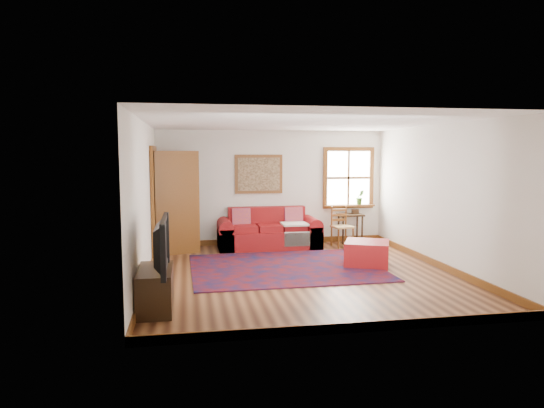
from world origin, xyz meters
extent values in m
plane|color=#3F1F11|center=(0.00, 0.00, 0.00)|extent=(5.50, 5.50, 0.00)
cube|color=silver|center=(0.00, 2.75, 1.25)|extent=(5.00, 0.04, 2.50)
cube|color=silver|center=(0.00, -2.75, 1.25)|extent=(5.00, 0.04, 2.50)
cube|color=silver|center=(-2.50, 0.00, 1.25)|extent=(0.04, 5.50, 2.50)
cube|color=silver|center=(2.50, 0.00, 1.25)|extent=(0.04, 5.50, 2.50)
cube|color=white|center=(0.00, 0.00, 2.50)|extent=(5.00, 5.50, 0.04)
cube|color=brown|center=(0.00, 2.73, 0.06)|extent=(5.00, 0.03, 0.12)
cube|color=brown|center=(-2.48, 0.00, 0.06)|extent=(0.03, 5.50, 0.12)
cube|color=brown|center=(2.48, 0.00, 0.06)|extent=(0.03, 5.50, 0.12)
cube|color=white|center=(1.75, 2.73, 1.45)|extent=(1.00, 0.02, 1.20)
cube|color=brown|center=(1.75, 2.72, 2.09)|extent=(1.18, 0.06, 0.09)
cube|color=brown|center=(1.75, 2.72, 0.80)|extent=(1.18, 0.06, 0.09)
cube|color=brown|center=(1.21, 2.72, 1.45)|extent=(0.09, 0.06, 1.20)
cube|color=brown|center=(2.29, 2.72, 1.45)|extent=(0.09, 0.06, 1.20)
cube|color=brown|center=(1.75, 2.72, 1.45)|extent=(1.00, 0.04, 0.05)
cube|color=brown|center=(1.75, 2.65, 0.83)|extent=(1.15, 0.20, 0.04)
imported|color=#396F27|center=(2.00, 2.63, 1.01)|extent=(0.18, 0.15, 0.33)
cube|color=black|center=(-2.49, 1.60, 1.02)|extent=(0.02, 0.90, 2.05)
cube|color=brown|center=(-2.46, 1.11, 1.02)|extent=(0.06, 0.09, 2.05)
cube|color=brown|center=(-2.46, 2.10, 1.02)|extent=(0.06, 0.09, 2.05)
cube|color=brown|center=(-2.46, 1.60, 2.09)|extent=(0.06, 1.08, 0.09)
cube|color=brown|center=(-2.04, 1.90, 1.02)|extent=(0.86, 0.35, 2.05)
cube|color=silver|center=(-2.04, 1.90, 1.13)|extent=(0.56, 0.22, 1.33)
cube|color=brown|center=(-0.30, 2.73, 1.55)|extent=(1.05, 0.04, 0.85)
cube|color=tan|center=(-0.30, 2.69, 1.55)|extent=(0.92, 0.03, 0.72)
cube|color=#5E0D0F|center=(-0.17, 0.43, 0.01)|extent=(3.31, 2.67, 0.02)
cube|color=maroon|center=(-0.15, 2.27, 0.19)|extent=(2.16, 0.89, 0.38)
cube|color=maroon|center=(-0.15, 2.60, 0.61)|extent=(1.68, 0.24, 0.47)
cube|color=maroon|center=(-1.08, 2.27, 0.23)|extent=(0.30, 0.89, 0.47)
cube|color=maroon|center=(0.78, 2.27, 0.23)|extent=(0.30, 0.89, 0.47)
cube|color=#DB5A1E|center=(-0.72, 2.44, 0.64)|extent=(0.39, 0.19, 0.41)
cube|color=#DB5A1E|center=(0.43, 2.44, 0.64)|extent=(0.39, 0.19, 0.41)
cube|color=silver|center=(0.37, 2.11, 0.52)|extent=(0.55, 0.49, 0.04)
cube|color=maroon|center=(1.32, 0.37, 0.22)|extent=(1.00, 1.00, 0.43)
cube|color=#301E10|center=(1.75, 2.53, 0.63)|extent=(0.54, 0.41, 0.04)
cylinder|color=#301E10|center=(1.53, 2.37, 0.31)|extent=(0.04, 0.04, 0.61)
cylinder|color=#301E10|center=(1.97, 2.37, 0.31)|extent=(0.04, 0.04, 0.61)
cylinder|color=#301E10|center=(1.53, 2.69, 0.31)|extent=(0.04, 0.04, 0.61)
cylinder|color=#301E10|center=(1.97, 2.69, 0.31)|extent=(0.04, 0.04, 0.61)
cube|color=tan|center=(1.42, 2.11, 0.43)|extent=(0.46, 0.45, 0.04)
cylinder|color=brown|center=(1.28, 1.92, 0.21)|extent=(0.04, 0.04, 0.41)
cylinder|color=brown|center=(1.62, 1.98, 0.21)|extent=(0.04, 0.04, 0.41)
cylinder|color=brown|center=(1.22, 2.24, 0.43)|extent=(0.04, 0.04, 0.87)
cylinder|color=brown|center=(1.56, 2.30, 0.43)|extent=(0.04, 0.04, 0.87)
cube|color=brown|center=(1.39, 2.27, 0.67)|extent=(0.34, 0.09, 0.26)
cube|color=#301E10|center=(-2.27, -1.52, 0.27)|extent=(0.44, 0.97, 0.53)
imported|color=black|center=(-2.25, -1.65, 0.87)|extent=(0.15, 1.17, 0.68)
cylinder|color=silver|center=(-2.22, -1.10, 0.62)|extent=(0.12, 0.12, 0.18)
cylinder|color=#FFA53F|center=(-2.22, -1.10, 0.59)|extent=(0.07, 0.07, 0.12)
camera|label=1|loc=(-1.83, -7.76, 2.01)|focal=32.00mm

